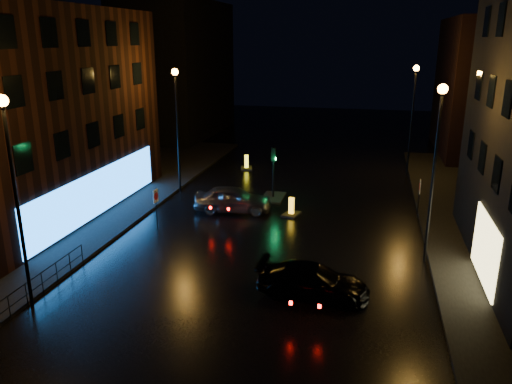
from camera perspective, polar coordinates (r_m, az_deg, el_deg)
ground at (r=20.59m, az=-2.52°, el=-12.70°), size 120.00×120.00×0.00m
pavement_left at (r=33.09m, az=-22.56°, el=-2.09°), size 12.00×44.00×0.15m
building_left at (r=32.69m, az=-25.92°, el=8.01°), size 10.00×18.00×12.00m
building_far_left at (r=56.29m, az=-8.91°, el=13.68°), size 8.00×16.00×14.00m
building_far_right at (r=50.36m, az=25.15°, el=10.76°), size 8.00×14.00×12.00m
street_lamp_lnear at (r=20.34m, az=-26.07°, el=2.07°), size 0.44×0.44×8.37m
street_lamp_lfar at (r=33.98m, az=-9.05°, el=9.04°), size 0.44×0.44×8.37m
street_lamp_rnear at (r=23.80m, az=19.92°, el=4.79°), size 0.44×0.44×8.37m
street_lamp_rfar at (r=39.54m, az=17.51°, el=9.59°), size 0.44×0.44×8.37m
traffic_signal at (r=33.22m, az=1.98°, el=0.11°), size 1.40×2.40×3.45m
guard_railing at (r=22.78m, az=-23.30°, el=-9.01°), size 0.05×6.04×1.00m
silver_hatchback at (r=30.64m, az=-2.65°, el=-0.81°), size 4.89×2.49×1.60m
dark_sedan at (r=21.01m, az=6.54°, el=-10.06°), size 4.77×2.21×1.35m
bollard_near at (r=30.21m, az=4.05°, el=-2.21°), size 1.15×1.45×1.11m
bollard_far at (r=40.82m, az=-1.10°, el=3.01°), size 1.21×1.52×1.16m
road_sign_left at (r=28.23m, az=-11.37°, el=-0.83°), size 0.09×0.55×2.25m
road_sign_right at (r=30.71m, az=18.20°, el=0.23°), size 0.09×0.57×2.34m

